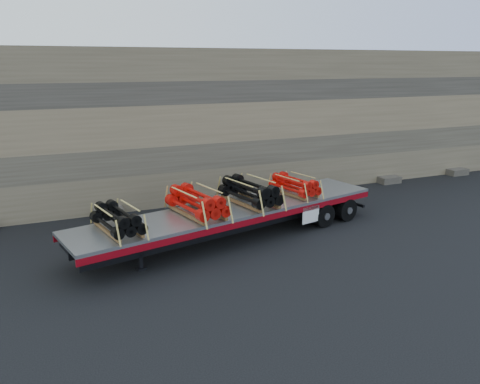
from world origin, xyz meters
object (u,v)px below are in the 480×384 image
object	(u,v)px
bundle_front	(118,220)
bundle_midrear	(250,192)
bundle_rear	(295,186)
bundle_midfront	(197,203)
trailer	(233,223)

from	to	relation	value
bundle_front	bundle_midrear	bearing A→B (deg)	0.00
bundle_rear	bundle_midfront	bearing A→B (deg)	180.00
bundle_front	bundle_midfront	distance (m)	2.88
trailer	bundle_midrear	xyz separation A→B (m)	(0.73, 0.17, 1.06)
bundle_front	bundle_midrear	world-z (taller)	bundle_midrear
trailer	bundle_midrear	size ratio (longest dim) A/B	4.91
bundle_front	bundle_midfront	bearing A→B (deg)	0.00
bundle_front	trailer	bearing A→B (deg)	0.00
trailer	bundle_midfront	xyz separation A→B (m)	(-1.51, -0.34, 1.05)
bundle_midfront	bundle_midrear	bearing A→B (deg)	-0.00
bundle_midfront	bundle_midrear	distance (m)	2.30
bundle_front	bundle_midfront	xyz separation A→B (m)	(2.81, 0.64, 0.06)
bundle_midrear	bundle_rear	xyz separation A→B (m)	(2.20, 0.50, -0.08)
bundle_midrear	bundle_rear	size ratio (longest dim) A/B	1.22
trailer	bundle_midfront	size ratio (longest dim) A/B	5.00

